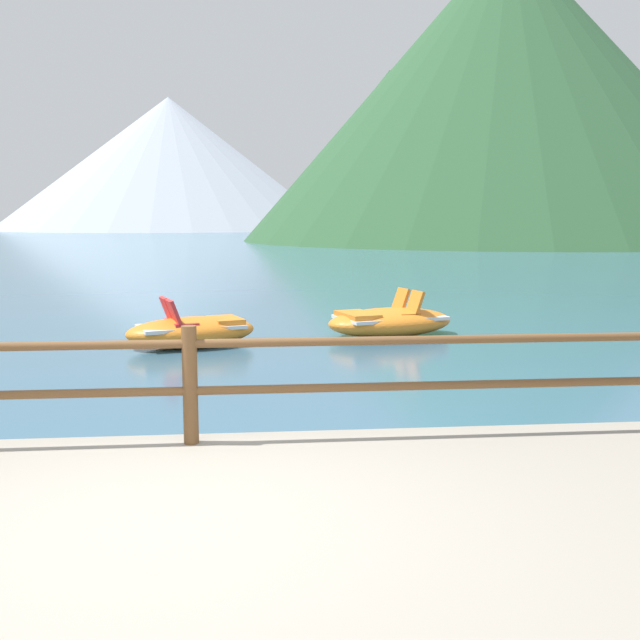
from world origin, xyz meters
The scene contains 6 objects.
ground_plane centered at (0.00, 40.00, 0.00)m, with size 200.00×200.00×0.00m, color #38607A.
dock_railing centered at (0.00, 1.55, 0.99)m, with size 23.92×0.12×0.95m.
pedal_boat_0 centered at (-0.50, 8.42, 0.27)m, with size 2.48×1.80×0.85m.
pedal_boat_2 centered at (3.08, 9.14, 0.28)m, with size 2.73×2.01×0.86m.
cliff_headland centered at (23.20, 66.15, 13.18)m, with size 49.26×49.26×28.09m.
distant_peak centered at (-13.40, 133.81, 11.79)m, with size 61.42×61.42×23.58m, color #A8B2C1.
Camera 1 is at (0.47, -4.23, 2.19)m, focal length 41.41 mm.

